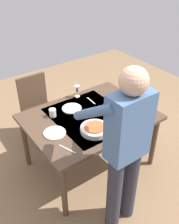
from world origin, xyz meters
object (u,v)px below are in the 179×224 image
object	(u,v)px
person_server	(125,146)
wine_glass_left	(77,89)
dining_table	(90,121)
serving_bowl_pasta	(95,129)
dinner_plate_far	(55,133)
chair_near	(37,104)
water_cup_near_right	(130,122)
water_cup_near_left	(53,113)
wine_bottle	(130,109)
dinner_plate_near	(72,108)
wine_glass_right	(138,114)

from	to	relation	value
person_server	wine_glass_left	distance (m)	1.27
dining_table	serving_bowl_pasta	size ratio (longest dim) A/B	4.70
person_server	dinner_plate_far	size ratio (longest dim) A/B	7.34
chair_near	serving_bowl_pasta	xyz separation A→B (m)	(-0.12, 1.17, 0.25)
water_cup_near_right	dinner_plate_far	bearing A→B (deg)	-26.87
water_cup_near_left	water_cup_near_right	bearing A→B (deg)	131.68
chair_near	wine_bottle	distance (m)	1.37
wine_bottle	dinner_plate_near	bearing A→B (deg)	-50.04
chair_near	wine_glass_left	world-z (taller)	chair_near
chair_near	dinner_plate_near	bearing A→B (deg)	102.87
serving_bowl_pasta	water_cup_near_left	bearing A→B (deg)	-66.61
wine_bottle	water_cup_near_right	bearing A→B (deg)	45.59
chair_near	wine_glass_right	bearing A→B (deg)	114.56
wine_glass_right	serving_bowl_pasta	bearing A→B (deg)	-15.17
wine_bottle	water_cup_near_left	world-z (taller)	wine_bottle
person_server	serving_bowl_pasta	distance (m)	0.56
dinner_plate_near	wine_glass_left	bearing A→B (deg)	-136.47
water_cup_near_left	dinner_plate_near	size ratio (longest dim) A/B	0.40
dining_table	water_cup_near_left	distance (m)	0.43
water_cup_near_right	dinner_plate_far	world-z (taller)	water_cup_near_right
chair_near	wine_glass_right	xyz separation A→B (m)	(-0.60, 1.30, 0.32)
dining_table	dinner_plate_near	world-z (taller)	dinner_plate_near
serving_bowl_pasta	dinner_plate_far	bearing A→B (deg)	-31.66
person_server	dining_table	bearing A→B (deg)	-104.22
chair_near	dinner_plate_near	world-z (taller)	chair_near
chair_near	wine_glass_left	xyz separation A→B (m)	(-0.36, 0.47, 0.32)
water_cup_near_left	dinner_plate_near	world-z (taller)	water_cup_near_left
wine_glass_left	dining_table	bearing A→B (deg)	74.17
wine_bottle	dinner_plate_far	distance (m)	0.87
person_server	dinner_plate_near	distance (m)	1.05
chair_near	water_cup_near_left	xyz separation A→B (m)	(0.10, 0.67, 0.27)
chair_near	water_cup_near_right	world-z (taller)	chair_near
dinner_plate_near	dinner_plate_far	distance (m)	0.48
chair_near	dinner_plate_far	xyz separation A→B (m)	(0.24, 0.96, 0.23)
wine_bottle	dinner_plate_far	bearing A→B (deg)	-15.86
water_cup_near_right	dinner_plate_near	world-z (taller)	water_cup_near_right
serving_bowl_pasta	water_cup_near_right	bearing A→B (deg)	158.33
dining_table	wine_bottle	bearing A→B (deg)	141.05
person_server	dinner_plate_near	xyz separation A→B (m)	(-0.11, -1.03, -0.21)
dining_table	serving_bowl_pasta	xyz separation A→B (m)	(0.12, 0.27, 0.11)
person_server	dinner_plate_far	xyz separation A→B (m)	(0.28, -0.74, -0.21)
water_cup_near_right	dinner_plate_near	xyz separation A→B (m)	(0.32, -0.64, -0.04)
dinner_plate_far	dinner_plate_near	bearing A→B (deg)	-143.74
wine_glass_right	person_server	bearing A→B (deg)	35.16
chair_near	serving_bowl_pasta	size ratio (longest dim) A/B	3.03
serving_bowl_pasta	dinner_plate_near	xyz separation A→B (m)	(-0.04, -0.50, -0.03)
chair_near	person_server	xyz separation A→B (m)	(-0.04, 1.70, 0.43)
wine_bottle	dinner_plate_near	size ratio (longest dim) A/B	1.29
water_cup_near_left	wine_glass_left	bearing A→B (deg)	-156.41
person_server	wine_bottle	size ratio (longest dim) A/B	5.71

